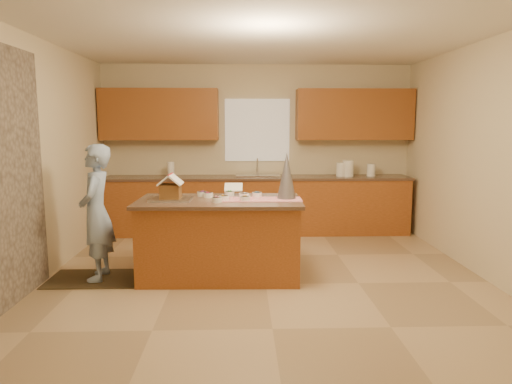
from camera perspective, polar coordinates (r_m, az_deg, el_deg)
floor at (r=5.24m, az=1.19°, el=-11.20°), size 5.50×5.50×0.00m
ceiling at (r=5.03m, az=1.28°, el=19.20°), size 5.50×5.50×0.00m
wall_back at (r=7.70m, az=0.14°, el=5.34°), size 5.50×5.50×0.00m
wall_front at (r=2.23m, az=4.99°, el=-2.07°), size 5.50×5.50×0.00m
wall_left at (r=5.43m, az=-26.19°, el=3.23°), size 5.50×5.50×0.00m
wall_right at (r=5.67m, az=27.42°, el=3.33°), size 5.50×5.50×0.00m
window_curtain at (r=7.66m, az=0.15°, el=7.57°), size 1.05×0.03×1.00m
back_counter_base at (r=7.50m, az=0.22°, el=-1.74°), size 4.80×0.60×0.88m
back_counter_top at (r=7.43m, az=0.22°, el=1.75°), size 4.85×0.63×0.04m
upper_cabinet_left at (r=7.61m, az=-11.71°, el=9.28°), size 1.85×0.35×0.80m
upper_cabinet_right at (r=7.72m, az=11.92°, el=9.26°), size 1.85×0.35×0.80m
sink at (r=7.44m, az=0.22°, el=1.68°), size 0.70×0.45×0.12m
faucet at (r=7.60m, az=0.17°, el=3.11°), size 0.03×0.03×0.28m
island_base at (r=5.39m, az=-4.46°, el=-5.87°), size 1.79×0.93×0.86m
island_top at (r=5.30m, az=-4.51°, el=-1.13°), size 1.87×1.01×0.04m
table_runner at (r=5.28m, az=0.27°, el=-0.89°), size 0.99×0.38×0.01m
baking_tray at (r=5.31m, az=-10.38°, el=-0.87°), size 0.46×0.34×0.02m
cookbook at (r=5.64m, az=-2.77°, el=0.57°), size 0.22×0.17×0.09m
tinsel_tree at (r=5.31m, az=3.77°, el=2.05°), size 0.22×0.22×0.54m
rug at (r=5.70m, az=-19.07°, el=-9.98°), size 1.03×0.67×0.01m
boy at (r=5.50m, az=-18.95°, el=-2.38°), size 0.39×0.57×1.52m
canister_a at (r=7.59m, az=10.38°, el=2.72°), size 0.16×0.16×0.22m
canister_b at (r=7.61m, az=11.19°, el=2.87°), size 0.18×0.18×0.26m
canister_c at (r=7.71m, az=13.91°, el=2.63°), size 0.14×0.14×0.20m
paper_towel at (r=7.50m, az=-10.37°, el=2.73°), size 0.11×0.11×0.24m
gingerbread_house at (r=5.29m, az=-10.41°, el=0.36°), size 0.28×0.28×0.28m
candy_bowls at (r=5.36m, az=-3.42°, el=-0.50°), size 0.77×0.56×0.05m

